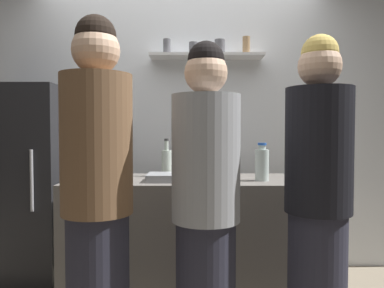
% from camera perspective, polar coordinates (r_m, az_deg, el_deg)
% --- Properties ---
extents(back_wall_assembly, '(4.80, 0.32, 2.60)m').
position_cam_1_polar(back_wall_assembly, '(3.33, -1.96, 3.31)').
color(back_wall_assembly, white).
rests_on(back_wall_assembly, ground).
extents(refrigerator, '(0.59, 0.59, 1.59)m').
position_cam_1_polar(refrigerator, '(3.24, -24.39, -5.89)').
color(refrigerator, black).
rests_on(refrigerator, ground).
extents(counter, '(1.76, 0.65, 0.89)m').
position_cam_1_polar(counter, '(2.72, 0.00, -14.77)').
color(counter, '#66605B').
rests_on(counter, ground).
extents(baking_pan, '(0.34, 0.24, 0.05)m').
position_cam_1_polar(baking_pan, '(2.52, -3.28, -5.21)').
color(baking_pan, gray).
rests_on(baking_pan, counter).
extents(utensil_holder, '(0.10, 0.10, 0.21)m').
position_cam_1_polar(utensil_holder, '(2.75, 0.33, -3.81)').
color(utensil_holder, '#B2B2B7').
rests_on(utensil_holder, counter).
extents(wine_bottle_dark_glass, '(0.08, 0.08, 0.34)m').
position_cam_1_polar(wine_bottle_dark_glass, '(2.93, -12.52, -2.24)').
color(wine_bottle_dark_glass, black).
rests_on(wine_bottle_dark_glass, counter).
extents(wine_bottle_green_glass, '(0.07, 0.07, 0.30)m').
position_cam_1_polar(wine_bottle_green_glass, '(2.73, -17.02, -3.02)').
color(wine_bottle_green_glass, '#19471E').
rests_on(wine_bottle_green_glass, counter).
extents(wine_bottle_pale_glass, '(0.08, 0.08, 0.28)m').
position_cam_1_polar(wine_bottle_pale_glass, '(2.77, -4.17, -2.81)').
color(wine_bottle_pale_glass, '#B2BFB2').
rests_on(wine_bottle_pale_glass, counter).
extents(water_bottle_plastic, '(0.09, 0.09, 0.26)m').
position_cam_1_polar(water_bottle_plastic, '(2.57, 10.70, -3.06)').
color(water_bottle_plastic, silver).
rests_on(water_bottle_plastic, counter).
extents(person_brown_jacket, '(0.34, 0.34, 1.78)m').
position_cam_1_polar(person_brown_jacket, '(1.83, -14.72, -8.81)').
color(person_brown_jacket, '#262633').
rests_on(person_brown_jacket, ground).
extents(person_blonde, '(0.34, 0.34, 1.73)m').
position_cam_1_polar(person_blonde, '(2.02, 18.88, -8.73)').
color(person_blonde, '#262633').
rests_on(person_blonde, ground).
extents(person_grey_hoodie, '(0.34, 0.34, 1.67)m').
position_cam_1_polar(person_grey_hoodie, '(1.85, 1.99, -10.63)').
color(person_grey_hoodie, '#262633').
rests_on(person_grey_hoodie, ground).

